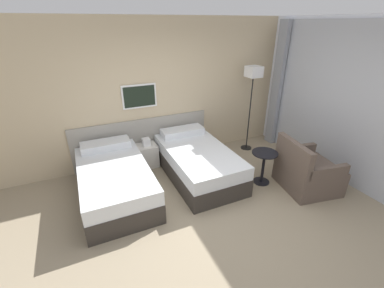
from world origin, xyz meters
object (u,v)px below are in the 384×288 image
(floor_lamp, at_px, (253,79))
(nightstand, at_px, (147,155))
(bed_near_door, at_px, (115,180))
(bed_near_window, at_px, (197,162))
(armchair, at_px, (307,173))
(side_table, at_px, (264,162))

(floor_lamp, bearing_deg, nightstand, 175.63)
(bed_near_door, distance_m, floor_lamp, 3.28)
(nightstand, height_order, floor_lamp, floor_lamp)
(bed_near_window, bearing_deg, bed_near_door, 180.00)
(nightstand, distance_m, floor_lamp, 2.60)
(bed_near_window, distance_m, armchair, 1.88)
(bed_near_door, relative_size, bed_near_window, 1.00)
(bed_near_door, bearing_deg, nightstand, 44.46)
(floor_lamp, relative_size, side_table, 3.05)
(bed_near_door, height_order, nightstand, bed_near_door)
(bed_near_window, xyz_separation_m, nightstand, (-0.74, 0.73, -0.05))
(bed_near_window, relative_size, floor_lamp, 1.06)
(nightstand, relative_size, side_table, 0.98)
(armchair, bearing_deg, floor_lamp, 10.80)
(bed_near_door, relative_size, floor_lamp, 1.06)
(floor_lamp, distance_m, armchair, 2.10)
(side_table, bearing_deg, nightstand, 139.96)
(bed_near_window, height_order, side_table, bed_near_window)
(bed_near_door, height_order, armchair, armchair)
(nightstand, bearing_deg, armchair, -39.36)
(bed_near_window, xyz_separation_m, side_table, (0.94, -0.69, 0.13))
(bed_near_door, height_order, bed_near_window, same)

